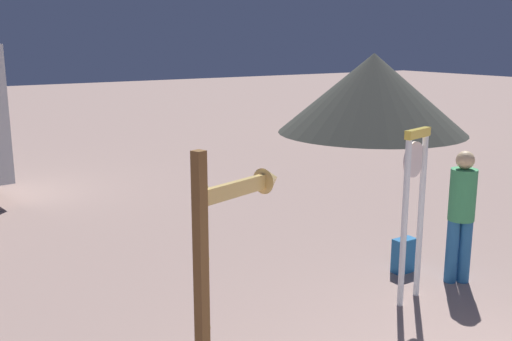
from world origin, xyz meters
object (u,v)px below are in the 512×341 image
(person_near_clock, at_px, (461,210))
(backpack, at_px, (403,256))
(standing_clock, at_px, (414,196))
(arrow_sign, at_px, (231,227))
(dome_tent, at_px, (373,93))

(person_near_clock, xyz_separation_m, backpack, (-0.33, 0.61, -0.73))
(standing_clock, xyz_separation_m, arrow_sign, (-2.55, -0.17, 0.12))
(arrow_sign, bearing_deg, backpack, 14.78)
(arrow_sign, height_order, backpack, arrow_sign)
(dome_tent, bearing_deg, backpack, -131.35)
(standing_clock, height_order, person_near_clock, standing_clock)
(standing_clock, height_order, backpack, standing_clock)
(backpack, bearing_deg, person_near_clock, -61.56)
(backpack, distance_m, dome_tent, 12.37)
(standing_clock, bearing_deg, dome_tent, 48.57)
(arrow_sign, distance_m, person_near_clock, 3.53)
(person_near_clock, xyz_separation_m, dome_tent, (7.81, 9.86, 0.35))
(standing_clock, distance_m, dome_tent, 13.22)
(person_near_clock, bearing_deg, backpack, 118.44)
(standing_clock, relative_size, backpack, 4.45)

